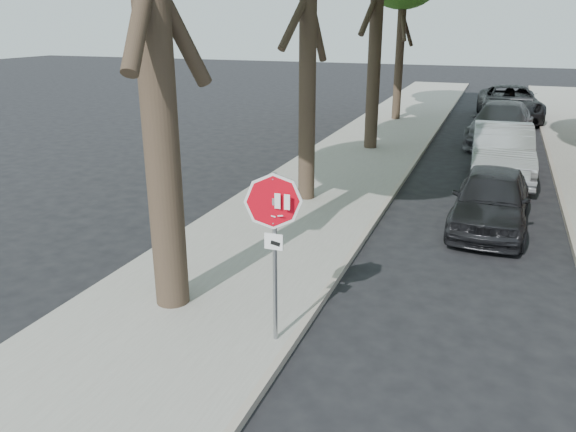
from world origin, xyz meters
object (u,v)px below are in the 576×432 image
object	(u,v)px
stop_sign	(274,226)
car_a	(491,199)
car_b	(501,152)
car_c	(501,123)
car_d	(509,103)

from	to	relation	value
stop_sign	car_a	world-z (taller)	stop_sign
stop_sign	car_b	bearing A→B (deg)	75.45
car_c	car_d	size ratio (longest dim) A/B	0.92
car_c	car_d	world-z (taller)	car_d
stop_sign	car_d	xyz separation A→B (m)	(3.20, 23.22, -1.11)
car_c	car_b	bearing A→B (deg)	-84.34
car_a	car_d	world-z (taller)	car_d
car_d	car_a	bearing A→B (deg)	-96.66
stop_sign	car_b	world-z (taller)	stop_sign
car_a	car_d	xyz separation A→B (m)	(0.36, 16.60, 0.12)
car_b	car_d	xyz separation A→B (m)	(0.21, 11.70, 0.01)
car_a	car_b	bearing A→B (deg)	90.48
car_a	car_c	distance (m)	10.50
car_a	car_b	xyz separation A→B (m)	(0.15, 4.90, 0.11)
stop_sign	car_a	xyz separation A→B (m)	(2.84, 6.62, -1.23)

